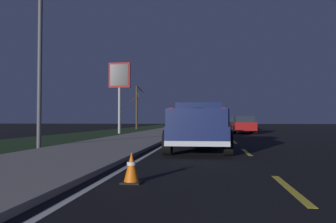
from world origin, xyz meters
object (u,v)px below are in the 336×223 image
Objects in this scene: pickup_truck at (199,125)px; sedan_silver at (205,124)px; sedan_black at (237,124)px; traffic_cone_near at (131,168)px; gas_price_sign at (120,81)px; sedan_blue at (199,126)px; street_light_near at (47,44)px; bare_tree_far at (137,107)px; sedan_red at (243,124)px.

sedan_silver is (20.15, -0.02, -0.20)m from pickup_truck.
pickup_truck is at bearing 171.44° from sedan_black.
sedan_silver reaches higher than traffic_cone_near.
traffic_cone_near is at bearing -163.19° from gas_price_sign.
sedan_black is 15.06m from gas_price_sign.
sedan_blue is at bearing 179.06° from sedan_silver.
bare_tree_far is (27.14, 2.50, -1.40)m from street_light_near.
pickup_truck is 7.55m from sedan_blue.
traffic_cone_near is at bearing 171.35° from sedan_black.
sedan_black is at bearing -0.81° from sedan_red.
sedan_silver is at bearing -127.97° from bare_tree_far.
traffic_cone_near is (-6.43, -5.20, -4.03)m from street_light_near.
gas_price_sign is at bearing -173.66° from bare_tree_far.
pickup_truck is at bearing -162.06° from bare_tree_far.
pickup_truck is at bearing -152.74° from gas_price_sign.
bare_tree_far is at bearing 23.76° from sedan_blue.
sedan_black is at bearing -8.65° from traffic_cone_near.
street_light_near is at bearing 141.83° from sedan_blue.
sedan_black is 7.55m from sedan_red.
sedan_blue is 7.65× the size of traffic_cone_near.
sedan_black is at bearing -48.50° from gas_price_sign.
pickup_truck is 16.38m from gas_price_sign.
sedan_red reaches higher than traffic_cone_near.
traffic_cone_near is (-26.73, 1.06, -0.50)m from sedan_silver.
sedan_red is 19.43m from street_light_near.
sedan_red is at bearing -11.18° from traffic_cone_near.
traffic_cone_near is (-22.88, 4.52, -0.50)m from sedan_red.
sedan_red is 23.33m from traffic_cone_near.
street_light_near is at bearing -174.73° from bare_tree_far.
sedan_blue is 14.16m from traffic_cone_near.
sedan_blue is at bearing -133.00° from gas_price_sign.
sedan_black and sedan_red have the same top height.
pickup_truck is 0.88× the size of gas_price_sign.
pickup_truck reaches higher than sedan_blue.
pickup_truck is 28.43m from bare_tree_far.
street_light_near is at bearing 162.86° from sedan_silver.
sedan_black is 1.00× the size of sedan_silver.
sedan_black is 0.78× the size of bare_tree_far.
pickup_truck reaches higher than sedan_silver.
sedan_blue is 0.63× the size of street_light_near.
sedan_silver is at bearing -17.14° from street_light_near.
gas_price_sign is at bearing 47.00° from sedan_blue.
sedan_silver is 0.71× the size of gas_price_sign.
sedan_black is 1.01× the size of sedan_red.
pickup_truck is 1.22× the size of sedan_black.
bare_tree_far is at bearing 52.03° from sedan_silver.
sedan_blue is 0.72× the size of gas_price_sign.
gas_price_sign is at bearing 27.26° from pickup_truck.
sedan_red is at bearing -138.05° from sedan_silver.
traffic_cone_near is (-14.13, 0.86, -0.50)m from sedan_blue.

